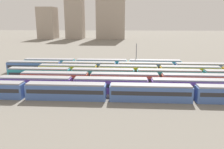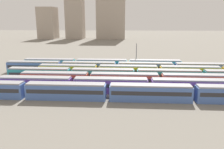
{
  "view_description": "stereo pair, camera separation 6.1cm",
  "coord_description": "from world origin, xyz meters",
  "px_view_note": "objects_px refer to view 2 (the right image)",
  "views": [
    {
      "loc": [
        19.25,
        -48.25,
        17.74
      ],
      "look_at": [
        15.34,
        15.6,
        2.04
      ],
      "focal_mm": 36.44,
      "sensor_mm": 36.0,
      "label": 1
    },
    {
      "loc": [
        19.31,
        -48.25,
        17.74
      ],
      "look_at": [
        15.34,
        15.6,
        2.04
      ],
      "focal_mm": 36.44,
      "sensor_mm": 36.0,
      "label": 2
    }
  ],
  "objects_px": {
    "train_track_1": "(111,85)",
    "train_track_6": "(102,64)",
    "train_track_3": "(202,76)",
    "train_track_4": "(221,72)",
    "train_track_5": "(145,68)",
    "catenary_pole_1": "(136,55)",
    "train_track_0": "(108,92)",
    "train_track_2": "(197,81)"
  },
  "relations": [
    {
      "from": "train_track_1",
      "to": "train_track_5",
      "type": "distance_m",
      "value": 23.11
    },
    {
      "from": "train_track_2",
      "to": "train_track_6",
      "type": "bearing_deg",
      "value": 142.61
    },
    {
      "from": "train_track_1",
      "to": "train_track_3",
      "type": "distance_m",
      "value": 27.43
    },
    {
      "from": "train_track_4",
      "to": "train_track_5",
      "type": "xyz_separation_m",
      "value": [
        -22.6,
        5.2,
        0.0
      ]
    },
    {
      "from": "train_track_3",
      "to": "train_track_4",
      "type": "height_order",
      "value": "same"
    },
    {
      "from": "train_track_3",
      "to": "train_track_6",
      "type": "xyz_separation_m",
      "value": [
        -30.39,
        15.6,
        -0.0
      ]
    },
    {
      "from": "train_track_6",
      "to": "catenary_pole_1",
      "type": "relative_size",
      "value": 6.1
    },
    {
      "from": "train_track_2",
      "to": "catenary_pole_1",
      "type": "distance_m",
      "value": 28.21
    },
    {
      "from": "train_track_4",
      "to": "train_track_6",
      "type": "relative_size",
      "value": 2.02
    },
    {
      "from": "train_track_3",
      "to": "train_track_5",
      "type": "relative_size",
      "value": 1.2
    },
    {
      "from": "train_track_1",
      "to": "train_track_2",
      "type": "bearing_deg",
      "value": 13.18
    },
    {
      "from": "train_track_5",
      "to": "catenary_pole_1",
      "type": "xyz_separation_m",
      "value": [
        -2.69,
        8.18,
        3.2
      ]
    },
    {
      "from": "train_track_4",
      "to": "train_track_2",
      "type": "bearing_deg",
      "value": -135.21
    },
    {
      "from": "train_track_3",
      "to": "train_track_1",
      "type": "bearing_deg",
      "value": -157.72
    },
    {
      "from": "train_track_0",
      "to": "train_track_3",
      "type": "xyz_separation_m",
      "value": [
        25.7,
        15.6,
        0.0
      ]
    },
    {
      "from": "catenary_pole_1",
      "to": "train_track_4",
      "type": "bearing_deg",
      "value": -27.88
    },
    {
      "from": "train_track_5",
      "to": "train_track_4",
      "type": "bearing_deg",
      "value": -12.95
    },
    {
      "from": "train_track_1",
      "to": "train_track_6",
      "type": "xyz_separation_m",
      "value": [
        -5.0,
        26.0,
        0.0
      ]
    },
    {
      "from": "train_track_1",
      "to": "train_track_6",
      "type": "bearing_deg",
      "value": 100.89
    },
    {
      "from": "train_track_5",
      "to": "train_track_6",
      "type": "xyz_separation_m",
      "value": [
        -15.08,
        5.2,
        -0.0
      ]
    },
    {
      "from": "train_track_1",
      "to": "train_track_6",
      "type": "height_order",
      "value": "same"
    },
    {
      "from": "train_track_2",
      "to": "train_track_4",
      "type": "distance_m",
      "value": 14.76
    },
    {
      "from": "train_track_6",
      "to": "train_track_2",
      "type": "bearing_deg",
      "value": -37.39
    },
    {
      "from": "train_track_0",
      "to": "train_track_6",
      "type": "distance_m",
      "value": 31.55
    },
    {
      "from": "train_track_1",
      "to": "catenary_pole_1",
      "type": "relative_size",
      "value": 6.1
    },
    {
      "from": "train_track_4",
      "to": "train_track_6",
      "type": "height_order",
      "value": "same"
    },
    {
      "from": "train_track_0",
      "to": "catenary_pole_1",
      "type": "bearing_deg",
      "value": 77.3
    },
    {
      "from": "train_track_5",
      "to": "catenary_pole_1",
      "type": "relative_size",
      "value": 10.23
    },
    {
      "from": "train_track_1",
      "to": "train_track_5",
      "type": "xyz_separation_m",
      "value": [
        10.08,
        20.8,
        0.0
      ]
    },
    {
      "from": "train_track_3",
      "to": "train_track_4",
      "type": "relative_size",
      "value": 1.0
    },
    {
      "from": "train_track_5",
      "to": "catenary_pole_1",
      "type": "bearing_deg",
      "value": 108.19
    },
    {
      "from": "train_track_1",
      "to": "catenary_pole_1",
      "type": "xyz_separation_m",
      "value": [
        7.39,
        28.98,
        3.2
      ]
    },
    {
      "from": "train_track_2",
      "to": "train_track_5",
      "type": "distance_m",
      "value": 19.76
    },
    {
      "from": "train_track_6",
      "to": "catenary_pole_1",
      "type": "xyz_separation_m",
      "value": [
        12.39,
        2.98,
        3.2
      ]
    },
    {
      "from": "train_track_0",
      "to": "train_track_4",
      "type": "bearing_deg",
      "value": 32.22
    },
    {
      "from": "train_track_2",
      "to": "train_track_4",
      "type": "height_order",
      "value": "same"
    },
    {
      "from": "train_track_5",
      "to": "train_track_2",
      "type": "bearing_deg",
      "value": -52.13
    },
    {
      "from": "train_track_2",
      "to": "train_track_1",
      "type": "bearing_deg",
      "value": -166.82
    },
    {
      "from": "train_track_0",
      "to": "train_track_5",
      "type": "height_order",
      "value": "same"
    },
    {
      "from": "train_track_4",
      "to": "train_track_3",
      "type": "bearing_deg",
      "value": -144.54
    },
    {
      "from": "train_track_4",
      "to": "train_track_5",
      "type": "bearing_deg",
      "value": 167.05
    },
    {
      "from": "train_track_1",
      "to": "train_track_5",
      "type": "height_order",
      "value": "same"
    }
  ]
}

